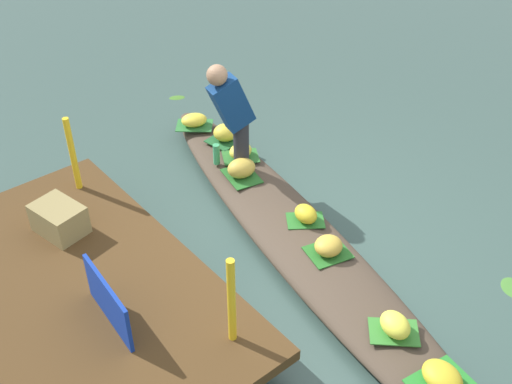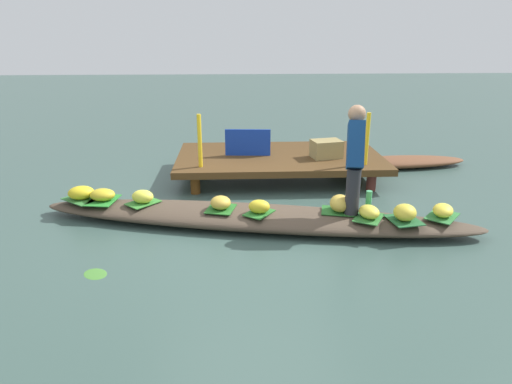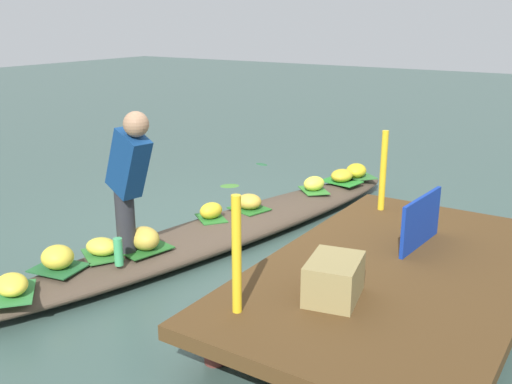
{
  "view_description": "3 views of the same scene",
  "coord_description": "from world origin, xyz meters",
  "px_view_note": "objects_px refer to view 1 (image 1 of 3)",
  "views": [
    {
      "loc": [
        -3.14,
        3.11,
        3.93
      ],
      "look_at": [
        0.41,
        0.16,
        0.48
      ],
      "focal_mm": 43.97,
      "sensor_mm": 36.0,
      "label": 1
    },
    {
      "loc": [
        -0.23,
        -5.05,
        2.22
      ],
      "look_at": [
        0.03,
        0.17,
        0.37
      ],
      "focal_mm": 32.06,
      "sensor_mm": 36.0,
      "label": 2
    },
    {
      "loc": [
        4.37,
        3.2,
        2.13
      ],
      "look_at": [
        -0.07,
        0.31,
        0.53
      ],
      "focal_mm": 41.04,
      "sensor_mm": 36.0,
      "label": 3
    }
  ],
  "objects_px": {
    "vendor_boat": "(298,238)",
    "banana_bunch_8": "(241,151)",
    "banana_bunch_0": "(225,132)",
    "banana_bunch_6": "(395,325)",
    "banana_bunch_1": "(442,377)",
    "banana_bunch_4": "(194,120)",
    "water_bottle": "(216,154)",
    "banana_bunch_5": "(328,246)",
    "vendor_person": "(232,112)",
    "banana_bunch_3": "(306,214)",
    "market_banner": "(108,302)",
    "banana_bunch_2": "(241,168)",
    "produce_crate": "(59,219)"
  },
  "relations": [
    {
      "from": "banana_bunch_1",
      "to": "banana_bunch_6",
      "type": "xyz_separation_m",
      "value": [
        0.51,
        -0.11,
        0.01
      ]
    },
    {
      "from": "banana_bunch_2",
      "to": "banana_bunch_4",
      "type": "bearing_deg",
      "value": -10.59
    },
    {
      "from": "banana_bunch_1",
      "to": "banana_bunch_2",
      "type": "height_order",
      "value": "banana_bunch_2"
    },
    {
      "from": "banana_bunch_8",
      "to": "water_bottle",
      "type": "xyz_separation_m",
      "value": [
        0.07,
        0.27,
        0.04
      ]
    },
    {
      "from": "banana_bunch_3",
      "to": "banana_bunch_6",
      "type": "height_order",
      "value": "banana_bunch_6"
    },
    {
      "from": "banana_bunch_6",
      "to": "water_bottle",
      "type": "distance_m",
      "value": 2.73
    },
    {
      "from": "banana_bunch_1",
      "to": "banana_bunch_4",
      "type": "height_order",
      "value": "banana_bunch_1"
    },
    {
      "from": "banana_bunch_6",
      "to": "market_banner",
      "type": "relative_size",
      "value": 0.38
    },
    {
      "from": "banana_bunch_0",
      "to": "water_bottle",
      "type": "distance_m",
      "value": 0.47
    },
    {
      "from": "vendor_person",
      "to": "water_bottle",
      "type": "relative_size",
      "value": 5.35
    },
    {
      "from": "banana_bunch_3",
      "to": "banana_bunch_5",
      "type": "bearing_deg",
      "value": 161.26
    },
    {
      "from": "banana_bunch_1",
      "to": "market_banner",
      "type": "xyz_separation_m",
      "value": [
        1.86,
        1.54,
        0.28
      ]
    },
    {
      "from": "banana_bunch_0",
      "to": "banana_bunch_5",
      "type": "relative_size",
      "value": 1.05
    },
    {
      "from": "banana_bunch_4",
      "to": "banana_bunch_6",
      "type": "relative_size",
      "value": 1.1
    },
    {
      "from": "banana_bunch_0",
      "to": "produce_crate",
      "type": "height_order",
      "value": "produce_crate"
    },
    {
      "from": "vendor_boat",
      "to": "banana_bunch_2",
      "type": "distance_m",
      "value": 1.02
    },
    {
      "from": "banana_bunch_2",
      "to": "vendor_person",
      "type": "distance_m",
      "value": 0.61
    },
    {
      "from": "banana_bunch_4",
      "to": "vendor_person",
      "type": "xyz_separation_m",
      "value": [
        -1.0,
        0.21,
        0.62
      ]
    },
    {
      "from": "banana_bunch_5",
      "to": "banana_bunch_8",
      "type": "bearing_deg",
      "value": -12.06
    },
    {
      "from": "banana_bunch_0",
      "to": "banana_bunch_6",
      "type": "xyz_separation_m",
      "value": [
        -3.02,
        0.7,
        -0.01
      ]
    },
    {
      "from": "banana_bunch_1",
      "to": "market_banner",
      "type": "relative_size",
      "value": 0.44
    },
    {
      "from": "banana_bunch_6",
      "to": "produce_crate",
      "type": "xyz_separation_m",
      "value": [
        2.55,
        1.47,
        0.2
      ]
    },
    {
      "from": "market_banner",
      "to": "banana_bunch_4",
      "type": "bearing_deg",
      "value": -42.07
    },
    {
      "from": "vendor_person",
      "to": "produce_crate",
      "type": "relative_size",
      "value": 2.78
    },
    {
      "from": "vendor_boat",
      "to": "water_bottle",
      "type": "relative_size",
      "value": 23.25
    },
    {
      "from": "banana_bunch_8",
      "to": "produce_crate",
      "type": "xyz_separation_m",
      "value": [
        -0.09,
        2.08,
        0.21
      ]
    },
    {
      "from": "water_bottle",
      "to": "banana_bunch_2",
      "type": "bearing_deg",
      "value": -171.61
    },
    {
      "from": "banana_bunch_0",
      "to": "banana_bunch_8",
      "type": "xyz_separation_m",
      "value": [
        -0.38,
        0.09,
        -0.02
      ]
    },
    {
      "from": "banana_bunch_4",
      "to": "banana_bunch_6",
      "type": "height_order",
      "value": "banana_bunch_6"
    },
    {
      "from": "vendor_boat",
      "to": "vendor_person",
      "type": "height_order",
      "value": "vendor_person"
    },
    {
      "from": "banana_bunch_5",
      "to": "market_banner",
      "type": "relative_size",
      "value": 0.36
    },
    {
      "from": "vendor_boat",
      "to": "banana_bunch_8",
      "type": "distance_m",
      "value": 1.34
    },
    {
      "from": "banana_bunch_3",
      "to": "banana_bunch_4",
      "type": "xyz_separation_m",
      "value": [
        2.08,
        -0.2,
        -0.01
      ]
    },
    {
      "from": "banana_bunch_3",
      "to": "produce_crate",
      "type": "height_order",
      "value": "produce_crate"
    },
    {
      "from": "water_bottle",
      "to": "produce_crate",
      "type": "height_order",
      "value": "produce_crate"
    },
    {
      "from": "water_bottle",
      "to": "produce_crate",
      "type": "relative_size",
      "value": 0.52
    },
    {
      "from": "vendor_boat",
      "to": "produce_crate",
      "type": "bearing_deg",
      "value": 66.87
    },
    {
      "from": "banana_bunch_4",
      "to": "produce_crate",
      "type": "relative_size",
      "value": 0.67
    },
    {
      "from": "vendor_boat",
      "to": "banana_bunch_1",
      "type": "height_order",
      "value": "banana_bunch_1"
    },
    {
      "from": "banana_bunch_2",
      "to": "banana_bunch_3",
      "type": "xyz_separation_m",
      "value": [
        -0.94,
        -0.01,
        -0.02
      ]
    },
    {
      "from": "water_bottle",
      "to": "banana_bunch_5",
      "type": "bearing_deg",
      "value": 177.04
    },
    {
      "from": "banana_bunch_2",
      "to": "banana_bunch_6",
      "type": "xyz_separation_m",
      "value": [
        -2.35,
        0.39,
        -0.02
      ]
    },
    {
      "from": "vendor_person",
      "to": "banana_bunch_3",
      "type": "bearing_deg",
      "value": -179.55
    },
    {
      "from": "banana_bunch_0",
      "to": "water_bottle",
      "type": "relative_size",
      "value": 1.18
    },
    {
      "from": "market_banner",
      "to": "banana_bunch_5",
      "type": "bearing_deg",
      "value": -97.13
    },
    {
      "from": "banana_bunch_8",
      "to": "banana_bunch_6",
      "type": "bearing_deg",
      "value": 167.02
    },
    {
      "from": "banana_bunch_4",
      "to": "banana_bunch_2",
      "type": "bearing_deg",
      "value": 169.41
    },
    {
      "from": "banana_bunch_6",
      "to": "water_bottle",
      "type": "height_order",
      "value": "water_bottle"
    },
    {
      "from": "vendor_boat",
      "to": "banana_bunch_1",
      "type": "bearing_deg",
      "value": -179.88
    },
    {
      "from": "banana_bunch_5",
      "to": "water_bottle",
      "type": "bearing_deg",
      "value": -2.96
    }
  ]
}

